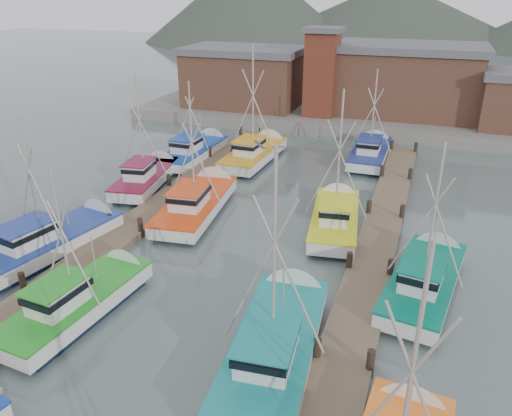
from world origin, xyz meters
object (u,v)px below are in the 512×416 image
(lookout_tower, at_px, (322,72))
(boat_4, at_px, (85,298))
(boat_12, at_px, (256,153))
(boat_8, at_px, (199,202))

(lookout_tower, bearing_deg, boat_4, -94.05)
(lookout_tower, relative_size, boat_12, 0.83)
(lookout_tower, bearing_deg, boat_8, -95.86)
(boat_8, relative_size, boat_12, 0.95)
(boat_8, height_order, boat_12, boat_12)
(boat_4, xyz_separation_m, boat_12, (0.08, 22.47, 0.01))
(lookout_tower, distance_m, boat_4, 35.50)
(lookout_tower, distance_m, boat_12, 13.73)
(boat_4, distance_m, boat_8, 11.52)
(lookout_tower, xyz_separation_m, boat_4, (-2.48, -35.08, -4.87))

